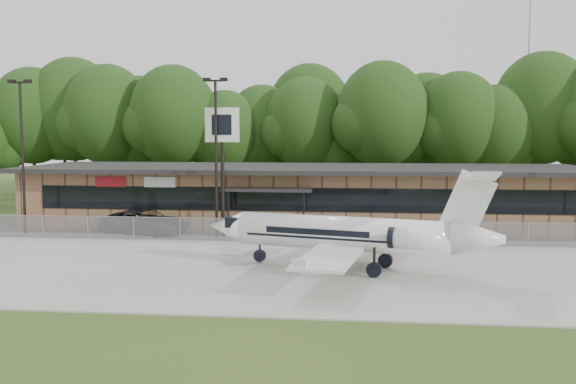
# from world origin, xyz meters

# --- Properties ---
(ground) EXTENTS (160.00, 160.00, 0.00)m
(ground) POSITION_xyz_m (0.00, 0.00, 0.00)
(ground) COLOR #33491A
(ground) RESTS_ON ground
(apron) EXTENTS (64.00, 18.00, 0.08)m
(apron) POSITION_xyz_m (0.00, 8.00, 0.04)
(apron) COLOR #9E9B93
(apron) RESTS_ON ground
(parking_lot) EXTENTS (50.00, 9.00, 0.06)m
(parking_lot) POSITION_xyz_m (0.00, 19.50, 0.03)
(parking_lot) COLOR #383835
(parking_lot) RESTS_ON ground
(terminal) EXTENTS (41.00, 11.65, 4.30)m
(terminal) POSITION_xyz_m (-0.00, 23.94, 2.18)
(terminal) COLOR #8C5C46
(terminal) RESTS_ON ground
(fence) EXTENTS (46.00, 0.04, 1.52)m
(fence) POSITION_xyz_m (0.00, 15.00, 0.78)
(fence) COLOR gray
(fence) RESTS_ON ground
(treeline) EXTENTS (72.00, 12.00, 15.00)m
(treeline) POSITION_xyz_m (0.00, 42.00, 7.50)
(treeline) COLOR #163410
(treeline) RESTS_ON ground
(radio_mast) EXTENTS (0.20, 0.20, 25.00)m
(radio_mast) POSITION_xyz_m (22.00, 48.00, 12.50)
(radio_mast) COLOR gray
(radio_mast) RESTS_ON ground
(light_pole_left) EXTENTS (1.55, 0.30, 10.23)m
(light_pole_left) POSITION_xyz_m (-18.00, 16.50, 5.98)
(light_pole_left) COLOR black
(light_pole_left) RESTS_ON ground
(light_pole_mid) EXTENTS (1.55, 0.30, 10.23)m
(light_pole_mid) POSITION_xyz_m (-5.00, 16.50, 5.98)
(light_pole_mid) COLOR black
(light_pole_mid) RESTS_ON ground
(business_jet) EXTENTS (14.94, 13.42, 5.07)m
(business_jet) POSITION_xyz_m (3.79, 7.34, 1.81)
(business_jet) COLOR white
(business_jet) RESTS_ON ground
(suv) EXTENTS (6.46, 4.23, 1.65)m
(suv) POSITION_xyz_m (-10.13, 17.64, 0.83)
(suv) COLOR #2C2C2E
(suv) RESTS_ON ground
(pole_sign) EXTENTS (2.20, 0.33, 8.37)m
(pole_sign) POSITION_xyz_m (-4.65, 16.79, 6.41)
(pole_sign) COLOR black
(pole_sign) RESTS_ON ground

